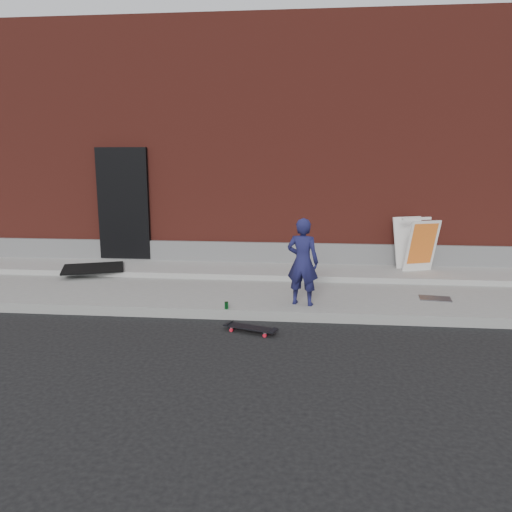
# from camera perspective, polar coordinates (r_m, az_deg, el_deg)

# --- Properties ---
(ground) EXTENTS (80.00, 80.00, 0.00)m
(ground) POSITION_cam_1_polar(r_m,az_deg,el_deg) (7.33, -3.19, -7.31)
(ground) COLOR black
(ground) RESTS_ON ground
(sidewalk) EXTENTS (20.00, 3.00, 0.15)m
(sidewalk) POSITION_cam_1_polar(r_m,az_deg,el_deg) (8.73, -1.67, -3.74)
(sidewalk) COLOR gray
(sidewalk) RESTS_ON ground
(apron) EXTENTS (20.00, 1.20, 0.10)m
(apron) POSITION_cam_1_polar(r_m,az_deg,el_deg) (9.56, -0.98, -1.63)
(apron) COLOR gray
(apron) RESTS_ON sidewalk
(building) EXTENTS (20.00, 8.10, 5.00)m
(building) POSITION_cam_1_polar(r_m,az_deg,el_deg) (13.90, 1.26, 11.91)
(building) COLOR maroon
(building) RESTS_ON ground
(child) EXTENTS (0.54, 0.42, 1.31)m
(child) POSITION_cam_1_polar(r_m,az_deg,el_deg) (7.42, 5.35, -0.67)
(child) COLOR #1A1B4A
(child) RESTS_ON sidewalk
(skateboard) EXTENTS (0.74, 0.42, 0.08)m
(skateboard) POSITION_cam_1_polar(r_m,az_deg,el_deg) (6.79, -0.65, -8.23)
(skateboard) COLOR red
(skateboard) RESTS_ON ground
(pizza_sign) EXTENTS (0.80, 0.86, 0.99)m
(pizza_sign) POSITION_cam_1_polar(r_m,az_deg,el_deg) (9.76, 17.80, 1.34)
(pizza_sign) COLOR silver
(pizza_sign) RESTS_ON apron
(soda_can) EXTENTS (0.07, 0.07, 0.11)m
(soda_can) POSITION_cam_1_polar(r_m,az_deg,el_deg) (7.32, -3.40, -5.66)
(soda_can) COLOR #16702C
(soda_can) RESTS_ON sidewalk
(doormat) EXTENTS (1.35, 1.23, 0.03)m
(doormat) POSITION_cam_1_polar(r_m,az_deg,el_deg) (9.94, -18.11, -1.32)
(doormat) COLOR black
(doormat) RESTS_ON apron
(utility_plate) EXTENTS (0.51, 0.36, 0.01)m
(utility_plate) POSITION_cam_1_polar(r_m,az_deg,el_deg) (8.32, 19.79, -4.58)
(utility_plate) COLOR #4F4F54
(utility_plate) RESTS_ON sidewalk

